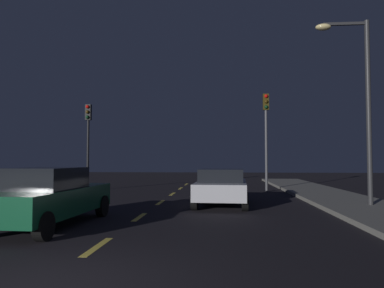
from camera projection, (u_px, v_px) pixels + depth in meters
The scene contains 12 objects.
ground_plane at pixel (144, 214), 11.67m from camera, with size 80.00×80.00×0.00m, color black.
lane_stripe_second at pixel (97, 247), 7.29m from camera, with size 0.16×1.60×0.01m, color #EACC4C.
lane_stripe_third at pixel (140, 217), 11.07m from camera, with size 0.16×1.60×0.01m, color #EACC4C.
lane_stripe_fourth at pixel (160, 203), 14.86m from camera, with size 0.16×1.60×0.01m, color #EACC4C.
lane_stripe_fifth at pixel (172, 194), 18.64m from camera, with size 0.16×1.60×0.01m, color #EACC4C.
lane_stripe_sixth at pixel (181, 188), 22.42m from camera, with size 0.16×1.60×0.01m, color #EACC4C.
lane_stripe_seventh at pixel (186, 184), 26.21m from camera, with size 0.16×1.60×0.01m, color #EACC4C.
traffic_signal_left at pixel (88, 130), 20.84m from camera, with size 0.32×0.38×4.95m.
traffic_signal_right at pixel (266, 124), 20.06m from camera, with size 0.32×0.38×5.42m.
car_stopped_ahead at pixel (222, 186), 14.05m from camera, with size 2.16×4.36×1.40m.
car_adjacent_lane at pixel (48, 196), 9.56m from camera, with size 1.98×4.64×1.54m.
street_lamp_right at pixel (359, 94), 13.12m from camera, with size 1.92×0.36×6.83m.
Camera 1 is at (2.47, -4.60, 1.74)m, focal length 33.97 mm.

